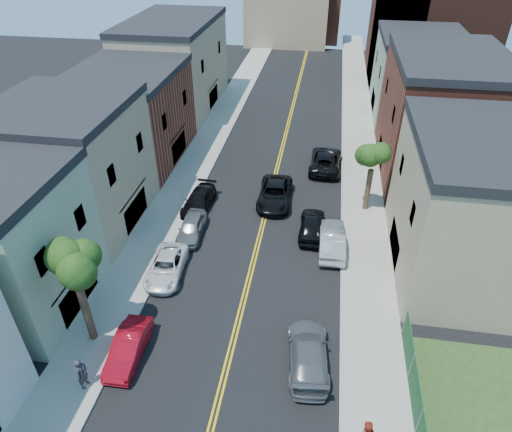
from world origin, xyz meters
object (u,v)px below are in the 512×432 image
at_px(grey_car_right, 308,354).
at_px(pedestrian_left, 82,373).
at_px(black_car_right, 312,225).
at_px(black_suv_lane, 275,194).
at_px(grey_car_left, 191,227).
at_px(red_sedan, 128,347).
at_px(silver_car_right, 332,239).
at_px(black_car_left, 199,200).
at_px(white_pickup, 166,267).
at_px(dark_car_right_far, 326,160).

xyz_separation_m(grey_car_right, pedestrian_left, (-11.14, -3.30, 0.35)).
distance_m(black_car_right, black_suv_lane, 5.15).
distance_m(grey_car_left, pedestrian_left, 13.56).
bearing_deg(grey_car_right, red_sedan, 0.76).
bearing_deg(red_sedan, silver_car_right, 45.21).
xyz_separation_m(red_sedan, grey_car_right, (9.66, 1.08, 0.06)).
distance_m(grey_car_left, black_car_right, 9.00).
bearing_deg(pedestrian_left, silver_car_right, -35.86).
xyz_separation_m(black_car_left, black_suv_lane, (6.00, 1.83, 0.10)).
xyz_separation_m(red_sedan, pedestrian_left, (-1.48, -2.22, 0.41)).
bearing_deg(black_suv_lane, white_pickup, -122.06).
height_order(black_car_left, grey_car_right, grey_car_right).
relative_size(grey_car_left, black_car_left, 0.90).
bearing_deg(dark_car_right_far, black_suv_lane, 61.27).
xyz_separation_m(white_pickup, black_car_right, (9.30, 6.12, 0.12)).
distance_m(black_car_right, silver_car_right, 2.19).
bearing_deg(silver_car_right, white_pickup, 20.40).
bearing_deg(silver_car_right, grey_car_right, 81.92).
bearing_deg(white_pickup, black_car_left, 85.65).
distance_m(grey_car_right, pedestrian_left, 11.62).
xyz_separation_m(silver_car_right, black_suv_lane, (-4.79, 5.56, -0.04)).
bearing_deg(silver_car_right, black_car_left, -21.36).
xyz_separation_m(grey_car_right, black_suv_lane, (-3.77, 15.74, 0.03)).
relative_size(black_car_left, grey_car_right, 0.91).
height_order(black_car_right, dark_car_right_far, dark_car_right_far).
bearing_deg(dark_car_right_far, pedestrian_left, 68.30).
distance_m(black_car_left, pedestrian_left, 17.26).
xyz_separation_m(red_sedan, black_suv_lane, (5.90, 16.82, 0.09)).
bearing_deg(dark_car_right_far, red_sedan, 69.32).
bearing_deg(black_car_right, silver_car_right, 133.50).
distance_m(white_pickup, grey_car_right, 11.29).
height_order(white_pickup, silver_car_right, silver_car_right).
xyz_separation_m(dark_car_right_far, pedestrian_left, (-11.32, -25.65, 0.29)).
relative_size(red_sedan, grey_car_right, 0.81).
bearing_deg(silver_car_right, pedestrian_left, 45.61).
bearing_deg(dark_car_right_far, grey_car_right, 91.65).
bearing_deg(dark_car_right_far, black_car_right, 88.60).
bearing_deg(black_suv_lane, red_sedan, -110.61).
distance_m(black_car_left, black_car_right, 9.54).
xyz_separation_m(white_pickup, pedestrian_left, (-1.37, -8.96, 0.45)).
height_order(white_pickup, black_suv_lane, black_suv_lane).
height_order(silver_car_right, dark_car_right_far, silver_car_right).
distance_m(red_sedan, grey_car_right, 9.72).
distance_m(red_sedan, pedestrian_left, 2.70).
xyz_separation_m(grey_car_left, pedestrian_left, (-1.82, -13.43, 0.38)).
relative_size(grey_car_right, black_car_right, 1.14).
height_order(grey_car_right, pedestrian_left, pedestrian_left).
bearing_deg(grey_car_right, black_car_right, -93.35).
bearing_deg(grey_car_right, black_car_left, -60.53).
xyz_separation_m(white_pickup, dark_car_right_far, (9.95, 16.69, 0.16)).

